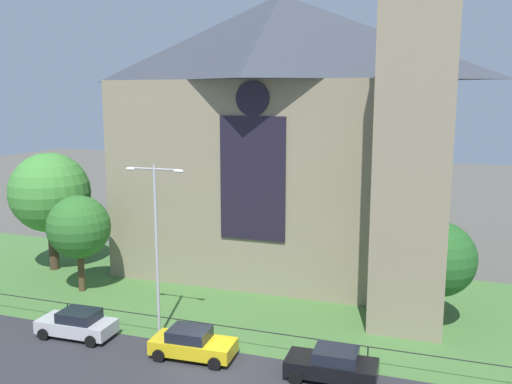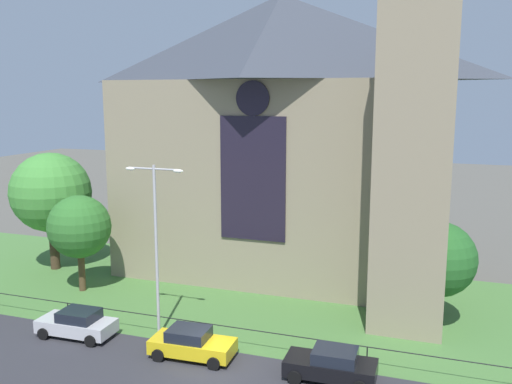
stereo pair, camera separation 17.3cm
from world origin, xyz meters
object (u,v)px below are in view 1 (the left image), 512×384
at_px(church_building, 288,133).
at_px(parked_car_yellow, 192,343).
at_px(streetlamp_near, 156,232).
at_px(tree_left_near, 79,227).
at_px(parked_car_silver, 77,324).
at_px(parked_car_black, 332,365).
at_px(tree_left_far, 50,193).
at_px(tree_right_near, 438,259).

relative_size(church_building, parked_car_yellow, 6.08).
bearing_deg(streetlamp_near, church_building, 75.83).
distance_m(church_building, parked_car_yellow, 17.81).
height_order(tree_left_near, streetlamp_near, streetlamp_near).
bearing_deg(church_building, tree_left_near, -143.86).
xyz_separation_m(church_building, parked_car_yellow, (-0.61, -15.03, -9.53)).
bearing_deg(parked_car_silver, parked_car_black, 178.10).
bearing_deg(parked_car_black, church_building, -68.23).
relative_size(tree_left_far, parked_car_yellow, 2.07).
bearing_deg(tree_right_near, parked_car_yellow, -145.46).
bearing_deg(parked_car_yellow, tree_left_far, 146.35).
bearing_deg(tree_right_near, tree_left_far, 176.03).
distance_m(tree_left_near, parked_car_black, 19.69).
height_order(tree_right_near, parked_car_silver, tree_right_near).
height_order(parked_car_yellow, parked_car_black, same).
xyz_separation_m(tree_right_near, parked_car_yellow, (-11.40, -7.85, -3.26)).
distance_m(tree_left_far, parked_car_silver, 14.20).
bearing_deg(church_building, parked_car_silver, -117.06).
height_order(church_building, tree_right_near, church_building).
distance_m(tree_left_near, parked_car_silver, 8.36).
relative_size(tree_left_near, parked_car_silver, 1.53).
xyz_separation_m(parked_car_silver, parked_car_black, (14.05, -0.08, 0.00)).
relative_size(parked_car_silver, parked_car_black, 1.00).
distance_m(tree_left_far, streetlamp_near, 15.64).
xyz_separation_m(streetlamp_near, parked_car_silver, (-4.20, -1.46, -5.15)).
xyz_separation_m(tree_left_near, parked_car_black, (18.29, -6.30, -3.65)).
bearing_deg(parked_car_silver, tree_left_far, -47.85).
bearing_deg(parked_car_black, streetlamp_near, -10.52).
bearing_deg(church_building, streetlamp_near, -104.17).
bearing_deg(tree_left_far, streetlamp_near, -31.29).
height_order(tree_left_far, parked_car_yellow, tree_left_far).
distance_m(streetlamp_near, parked_car_silver, 6.80).
distance_m(tree_right_near, parked_car_silver, 20.17).
height_order(church_building, parked_car_black, church_building).
relative_size(tree_left_near, streetlamp_near, 0.69).
relative_size(tree_left_far, parked_car_black, 2.08).
xyz_separation_m(tree_left_near, parked_car_yellow, (11.22, -6.39, -3.65)).
distance_m(parked_car_yellow, parked_car_black, 7.08).
distance_m(tree_right_near, parked_car_yellow, 14.22).
height_order(tree_left_far, streetlamp_near, streetlamp_near).
xyz_separation_m(parked_car_silver, parked_car_yellow, (6.97, -0.18, 0.00)).
bearing_deg(tree_right_near, parked_car_silver, -157.34).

